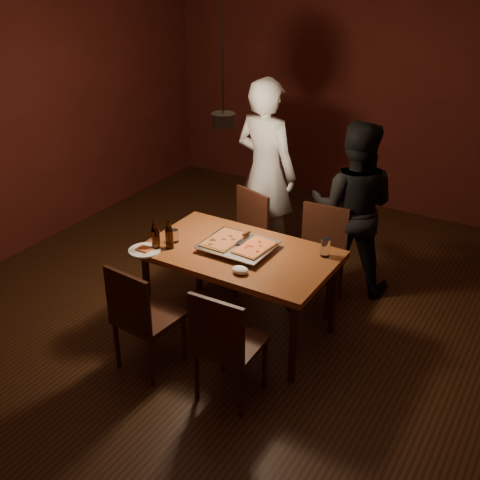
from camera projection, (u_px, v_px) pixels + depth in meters
The scene contains 19 objects.
room_shell at pixel (224, 164), 4.65m from camera, with size 6.00×6.00×6.00m.
dining_table at pixel (240, 259), 4.79m from camera, with size 1.50×0.90×0.75m.
chair_far_left at pixel (244, 230), 5.59m from camera, with size 0.53×0.53×0.49m.
chair_far_right at pixel (320, 247), 5.27m from camera, with size 0.45×0.45×0.49m.
chair_near_left at pixel (140, 311), 4.38m from camera, with size 0.46×0.46×0.49m.
chair_near_right at pixel (225, 338), 4.09m from camera, with size 0.43×0.43×0.49m.
pizza_tray at pixel (238, 247), 4.77m from camera, with size 0.55×0.45×0.05m, color silver.
pizza_meat at pixel (224, 240), 4.81m from camera, with size 0.24×0.38×0.02m, color maroon.
pizza_cheese at pixel (255, 247), 4.69m from camera, with size 0.22×0.34×0.02m, color gold.
spatula at pixel (240, 241), 4.78m from camera, with size 0.09×0.24×0.04m, color silver, non-canonical shape.
beer_bottle_a at pixel (155, 235), 4.73m from camera, with size 0.07×0.07×0.26m.
beer_bottle_b at pixel (169, 234), 4.75m from camera, with size 0.06×0.06×0.24m.
water_glass_left at pixel (174, 236), 4.88m from camera, with size 0.07×0.07×0.11m, color silver.
water_glass_right at pixel (325, 248), 4.65m from camera, with size 0.07×0.07×0.15m, color silver.
plate_slice at pixel (145, 250), 4.75m from camera, with size 0.26×0.26×0.03m.
napkin at pixel (240, 270), 4.43m from camera, with size 0.13×0.10×0.05m, color white.
diner_white at pixel (266, 172), 5.85m from camera, with size 0.67×0.44×1.85m, color silver.
diner_dark at pixel (353, 208), 5.38m from camera, with size 0.78×0.61×1.60m, color black.
pendant_lamp at pixel (223, 118), 4.49m from camera, with size 0.18×0.18×1.10m.
Camera 1 is at (2.38, -3.72, 2.98)m, focal length 45.00 mm.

